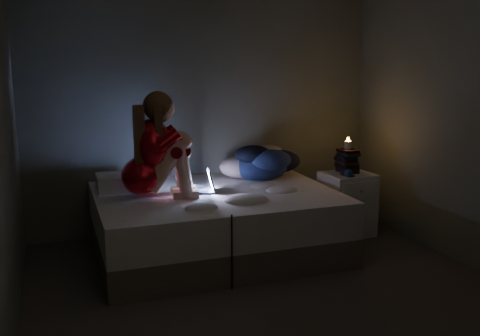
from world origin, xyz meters
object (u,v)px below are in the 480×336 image
phone (347,175)px  woman (142,146)px  bed (216,223)px  laptop (197,181)px  nightstand (347,204)px  candle (348,145)px

phone → woman: bearing=173.8°
bed → woman: woman is taller
woman → laptop: bearing=11.6°
woman → laptop: woman is taller
woman → bed: bearing=7.4°
bed → phone: (1.34, -0.00, 0.34)m
laptop → phone: 1.50m
nightstand → phone: phone is taller
woman → candle: bearing=9.8°
phone → laptop: bearing=172.1°
bed → laptop: laptop is taller
bed → candle: bearing=4.8°
bed → candle: size_ratio=26.22×
bed → laptop: 0.43m
laptop → phone: size_ratio=2.17×
nightstand → woman: bearing=178.6°
bed → phone: bearing=-0.2°
nightstand → candle: (0.01, 0.04, 0.59)m
candle → phone: (-0.08, -0.12, -0.27)m
laptop → nightstand: laptop is taller
bed → woman: (-0.64, -0.01, 0.74)m
bed → nightstand: bearing=3.2°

